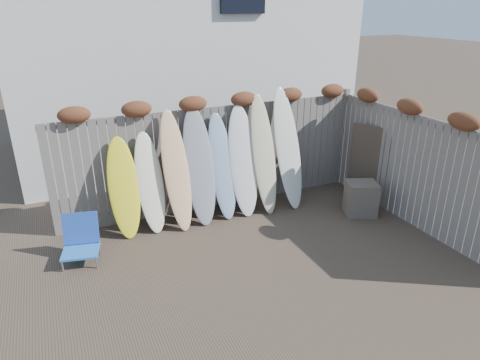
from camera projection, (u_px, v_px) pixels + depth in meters
name	position (u px, v px, depth m)	size (l,w,h in m)	color
ground	(272.00, 267.00, 6.58)	(80.00, 80.00, 0.00)	#493A2D
back_fence	(217.00, 149.00, 8.16)	(6.05, 0.28, 2.24)	slate
right_fence	(418.00, 164.00, 7.49)	(0.28, 4.40, 2.24)	slate
house	(173.00, 27.00, 11.02)	(8.50, 5.50, 6.33)	silver
beach_chair	(81.00, 240.00, 6.68)	(0.66, 0.68, 0.72)	blue
wooden_crate	(361.00, 198.00, 8.12)	(0.56, 0.46, 0.65)	brown
lattice_panel	(374.00, 165.00, 8.49)	(0.04, 1.04, 1.56)	brown
surfboard_0	(124.00, 188.00, 7.27)	(0.51, 0.07, 1.76)	yellow
surfboard_1	(150.00, 183.00, 7.43)	(0.47, 0.07, 1.80)	white
surfboard_2	(176.00, 171.00, 7.48)	(0.46, 0.07, 2.16)	#FFCB8C
surfboard_3	(199.00, 167.00, 7.68)	(0.55, 0.07, 2.16)	gray
surfboard_4	(222.00, 167.00, 7.90)	(0.47, 0.07, 2.00)	#7E96B9
surfboard_5	(243.00, 161.00, 8.02)	(0.54, 0.07, 2.11)	silver
surfboard_6	(264.00, 155.00, 8.10)	(0.45, 0.07, 2.30)	beige
surfboard_7	(288.00, 149.00, 8.29)	(0.53, 0.07, 2.38)	silver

